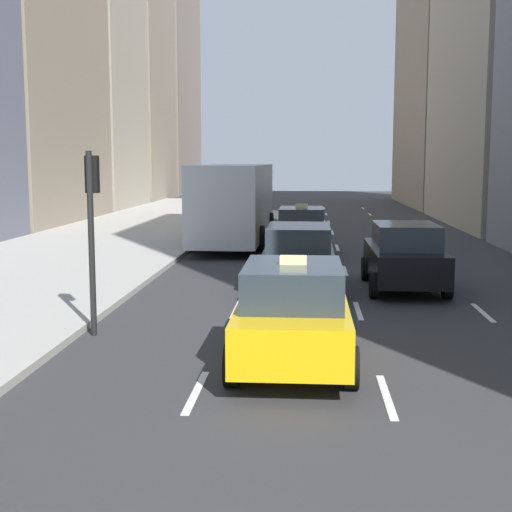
{
  "coord_description": "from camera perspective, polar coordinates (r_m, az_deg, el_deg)",
  "views": [
    {
      "loc": [
        1.43,
        -2.12,
        3.4
      ],
      "look_at": [
        0.26,
        13.89,
        1.26
      ],
      "focal_mm": 50.0,
      "sensor_mm": 36.0,
      "label": 1
    }
  ],
  "objects": [
    {
      "name": "sidewalk_left",
      "position": [
        30.5,
        -11.89,
        1.17
      ],
      "size": [
        8.0,
        66.0,
        0.15
      ],
      "primitive_type": "cube",
      "color": "#ADAAA3",
      "rests_on": "ground"
    },
    {
      "name": "lane_markings",
      "position": [
        25.37,
        6.79,
        -0.15
      ],
      "size": [
        5.72,
        56.0,
        0.01
      ],
      "color": "white",
      "rests_on": "ground"
    },
    {
      "name": "taxi_lead",
      "position": [
        12.0,
        2.99,
        -4.54
      ],
      "size": [
        2.02,
        4.4,
        1.87
      ],
      "color": "yellow",
      "rests_on": "ground"
    },
    {
      "name": "traffic_light_pole",
      "position": [
        14.19,
        -12.99,
        3.39
      ],
      "size": [
        0.24,
        0.42,
        3.6
      ],
      "color": "black",
      "rests_on": "ground"
    },
    {
      "name": "taxi_second",
      "position": [
        26.13,
        3.66,
        2.05
      ],
      "size": [
        2.02,
        4.4,
        1.87
      ],
      "color": "yellow",
      "rests_on": "ground"
    },
    {
      "name": "city_bus",
      "position": [
        30.02,
        -1.65,
        4.52
      ],
      "size": [
        2.8,
        11.61,
        3.25
      ],
      "color": "#B7BCC1",
      "rests_on": "ground"
    },
    {
      "name": "sedan_silver_behind",
      "position": [
        18.55,
        3.43,
        -0.17
      ],
      "size": [
        2.02,
        4.71,
        1.77
      ],
      "color": "black",
      "rests_on": "ground"
    },
    {
      "name": "building_row_left",
      "position": [
        45.78,
        -16.4,
        17.82
      ],
      "size": [
        6.0,
        81.5,
        28.86
      ],
      "color": "slate",
      "rests_on": "ground"
    },
    {
      "name": "sedan_black_near",
      "position": [
        19.34,
        11.78,
        0.01
      ],
      "size": [
        2.02,
        4.41,
        1.78
      ],
      "color": "black",
      "rests_on": "ground"
    }
  ]
}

